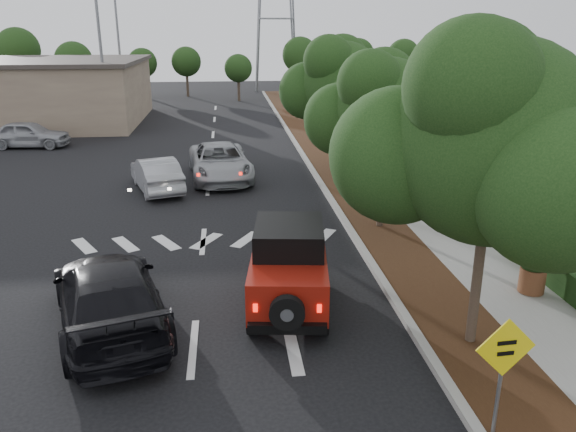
{
  "coord_description": "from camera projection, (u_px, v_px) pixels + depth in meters",
  "views": [
    {
      "loc": [
        0.82,
        -10.04,
        6.14
      ],
      "look_at": [
        2.26,
        3.0,
        1.73
      ],
      "focal_mm": 35.0,
      "sensor_mm": 36.0,
      "label": 1
    }
  ],
  "objects": [
    {
      "name": "hedge",
      "position": [
        422.0,
        172.0,
        23.43
      ],
      "size": [
        0.8,
        70.0,
        0.8
      ],
      "primitive_type": "cube",
      "color": "black",
      "rests_on": "ground"
    },
    {
      "name": "sidewalk",
      "position": [
        389.0,
        181.0,
        23.4
      ],
      "size": [
        2.0,
        70.0,
        0.12
      ],
      "primitive_type": "cube",
      "color": "gray",
      "rests_on": "ground"
    },
    {
      "name": "street_tree_far",
      "position": [
        340.0,
        178.0,
        24.16
      ],
      "size": [
        3.4,
        3.4,
        5.62
      ],
      "primitive_type": null,
      "color": "#153311",
      "rests_on": "ground"
    },
    {
      "name": "silver_suv_ahead",
      "position": [
        220.0,
        162.0,
        23.82
      ],
      "size": [
        2.95,
        5.48,
        1.46
      ],
      "primitive_type": "imported",
      "rotation": [
        0.0,
        0.0,
        0.1
      ],
      "color": "#9DA0A5",
      "rests_on": "ground"
    },
    {
      "name": "black_suv_oncoming",
      "position": [
        109.0,
        296.0,
        11.88
      ],
      "size": [
        3.5,
        5.57,
        1.5
      ],
      "primitive_type": "imported",
      "rotation": [
        0.0,
        0.0,
        3.43
      ],
      "color": "black",
      "rests_on": "ground"
    },
    {
      "name": "speed_hump_sign",
      "position": [
        503.0,
        362.0,
        8.34
      ],
      "size": [
        0.96,
        0.1,
        2.04
      ],
      "rotation": [
        0.0,
        0.0,
        0.07
      ],
      "color": "slate",
      "rests_on": "ground"
    },
    {
      "name": "light_pole_a",
      "position": [
        109.0,
        131.0,
        35.16
      ],
      "size": [
        2.0,
        0.22,
        9.0
      ],
      "primitive_type": null,
      "color": "slate",
      "rests_on": "ground"
    },
    {
      "name": "curb",
      "position": [
        321.0,
        183.0,
        23.09
      ],
      "size": [
        0.2,
        70.0,
        0.15
      ],
      "primitive_type": "cube",
      "color": "#9E9B93",
      "rests_on": "ground"
    },
    {
      "name": "terracotta_planter",
      "position": [
        535.0,
        262.0,
        13.23
      ],
      "size": [
        0.75,
        0.75,
        1.32
      ],
      "rotation": [
        0.0,
        0.0,
        0.07
      ],
      "color": "brown",
      "rests_on": "ground"
    },
    {
      "name": "transmission_tower",
      "position": [
        276.0,
        91.0,
        57.18
      ],
      "size": [
        7.0,
        4.0,
        28.0
      ],
      "primitive_type": null,
      "color": "slate",
      "rests_on": "ground"
    },
    {
      "name": "street_tree_near",
      "position": [
        469.0,
        345.0,
        11.44
      ],
      "size": [
        3.8,
        3.8,
        5.92
      ],
      "primitive_type": null,
      "color": "#153311",
      "rests_on": "ground"
    },
    {
      "name": "planting_strip",
      "position": [
        344.0,
        183.0,
        23.2
      ],
      "size": [
        1.8,
        70.0,
        0.12
      ],
      "primitive_type": "cube",
      "color": "black",
      "rests_on": "ground"
    },
    {
      "name": "parked_suv",
      "position": [
        28.0,
        134.0,
        30.11
      ],
      "size": [
        4.33,
        2.05,
        1.43
      ],
      "primitive_type": "imported",
      "rotation": [
        0.0,
        0.0,
        1.48
      ],
      "color": "#9C9EA4",
      "rests_on": "ground"
    },
    {
      "name": "silver_sedan_oncoming",
      "position": [
        156.0,
        174.0,
        22.13
      ],
      "size": [
        2.56,
        4.27,
        1.33
      ],
      "primitive_type": "imported",
      "rotation": [
        0.0,
        0.0,
        3.45
      ],
      "color": "#A1A2A8",
      "rests_on": "ground"
    },
    {
      "name": "street_tree_mid",
      "position": [
        379.0,
        229.0,
        18.04
      ],
      "size": [
        3.2,
        3.2,
        5.32
      ],
      "primitive_type": null,
      "color": "#153311",
      "rests_on": "ground"
    },
    {
      "name": "light_pole_b",
      "position": [
        125.0,
        106.0,
        46.36
      ],
      "size": [
        2.0,
        0.22,
        9.0
      ],
      "primitive_type": null,
      "color": "slate",
      "rests_on": "ground"
    },
    {
      "name": "ground",
      "position": [
        193.0,
        348.0,
        11.33
      ],
      "size": [
        120.0,
        120.0,
        0.0
      ],
      "primitive_type": "plane",
      "color": "black",
      "rests_on": "ground"
    },
    {
      "name": "red_jeep",
      "position": [
        289.0,
        265.0,
        12.85
      ],
      "size": [
        2.09,
        3.91,
        1.93
      ],
      "rotation": [
        0.0,
        0.0,
        -0.13
      ],
      "color": "black",
      "rests_on": "ground"
    }
  ]
}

